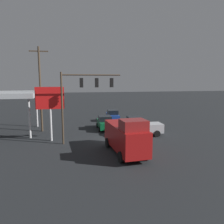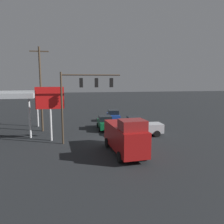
{
  "view_description": "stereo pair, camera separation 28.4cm",
  "coord_description": "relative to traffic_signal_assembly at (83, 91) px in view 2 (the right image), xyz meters",
  "views": [
    {
      "loc": [
        5.35,
        23.82,
        6.86
      ],
      "look_at": [
        0.0,
        -2.0,
        2.99
      ],
      "focal_mm": 35.0,
      "sensor_mm": 36.0,
      "label": 1
    },
    {
      "loc": [
        5.07,
        23.88,
        6.86
      ],
      "look_at": [
        0.0,
        -2.0,
        2.99
      ],
      "focal_mm": 35.0,
      "sensor_mm": 36.0,
      "label": 2
    }
  ],
  "objects": [
    {
      "name": "traffic_signal_assembly",
      "position": [
        0.0,
        0.0,
        0.0
      ],
      "size": [
        6.39,
        0.43,
        7.7
      ],
      "color": "#473828",
      "rests_on": "ground"
    },
    {
      "name": "gas_station_canopy",
      "position": [
        9.67,
        -6.65,
        -0.72
      ],
      "size": [
        8.26,
        7.8,
        5.35
      ],
      "color": "#B2B7BC",
      "rests_on": "ground"
    },
    {
      "name": "utility_pole",
      "position": [
        5.12,
        -6.67,
        0.17
      ],
      "size": [
        2.4,
        0.26,
        11.14
      ],
      "color": "#473828",
      "rests_on": "ground"
    },
    {
      "name": "sedan_waiting",
      "position": [
        -3.36,
        -6.02,
        -4.74
      ],
      "size": [
        2.15,
        4.45,
        1.93
      ],
      "rotation": [
        0.0,
        0.0,
        1.54
      ],
      "color": "#0C592D",
      "rests_on": "ground"
    },
    {
      "name": "pickup_parked",
      "position": [
        -7.08,
        -1.76,
        -4.58
      ],
      "size": [
        5.29,
        2.45,
        2.4
      ],
      "rotation": [
        0.0,
        0.0,
        -0.05
      ],
      "color": "silver",
      "rests_on": "ground"
    },
    {
      "name": "delivery_truck",
      "position": [
        -3.54,
        4.46,
        -3.99
      ],
      "size": [
        2.93,
        6.94,
        3.58
      ],
      "rotation": [
        0.0,
        0.0,
        1.64
      ],
      "color": "maroon",
      "rests_on": "ground"
    },
    {
      "name": "price_sign",
      "position": [
        3.59,
        -1.54,
        -1.09
      ],
      "size": [
        3.12,
        0.27,
        6.12
      ],
      "color": "silver",
      "rests_on": "ground"
    },
    {
      "name": "sedan_far",
      "position": [
        -5.68,
        -11.71,
        -4.74
      ],
      "size": [
        2.31,
        4.52,
        1.93
      ],
      "rotation": [
        0.0,
        0.0,
        1.5
      ],
      "color": "navy",
      "rests_on": "ground"
    },
    {
      "name": "ground_plane",
      "position": [
        -3.63,
        -0.3,
        -5.69
      ],
      "size": [
        200.0,
        200.0,
        0.0
      ],
      "primitive_type": "plane",
      "color": "black"
    }
  ]
}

